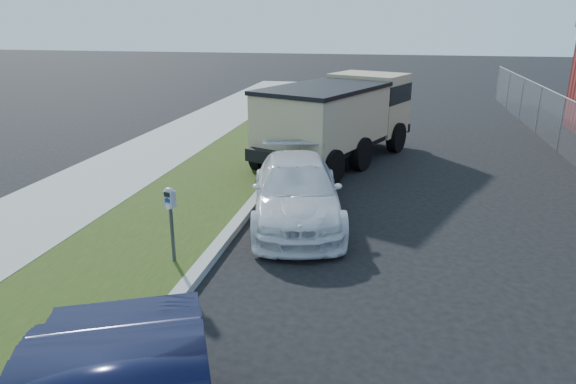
# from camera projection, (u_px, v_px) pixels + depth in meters

# --- Properties ---
(ground) EXTENTS (120.00, 120.00, 0.00)m
(ground) POSITION_uv_depth(u_px,v_px,m) (353.00, 267.00, 9.19)
(ground) COLOR black
(ground) RESTS_ON ground
(streetside) EXTENTS (6.12, 50.00, 0.15)m
(streetside) POSITION_uv_depth(u_px,v_px,m) (124.00, 205.00, 12.10)
(streetside) COLOR gray
(streetside) RESTS_ON ground
(parking_meter) EXTENTS (0.22, 0.17, 1.37)m
(parking_meter) POSITION_uv_depth(u_px,v_px,m) (170.00, 209.00, 8.84)
(parking_meter) COLOR #3F4247
(parking_meter) RESTS_ON ground
(white_wagon) EXTENTS (2.85, 4.91, 1.34)m
(white_wagon) POSITION_uv_depth(u_px,v_px,m) (298.00, 190.00, 11.25)
(white_wagon) COLOR silver
(white_wagon) RESTS_ON ground
(dump_truck) EXTENTS (4.54, 6.78, 2.50)m
(dump_truck) POSITION_uv_depth(u_px,v_px,m) (341.00, 115.00, 15.93)
(dump_truck) COLOR black
(dump_truck) RESTS_ON ground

